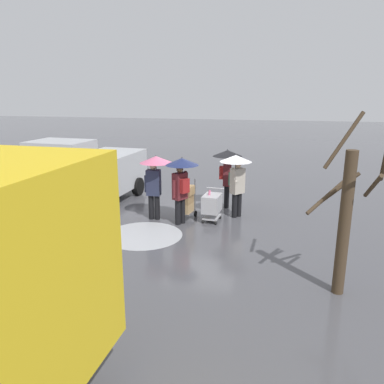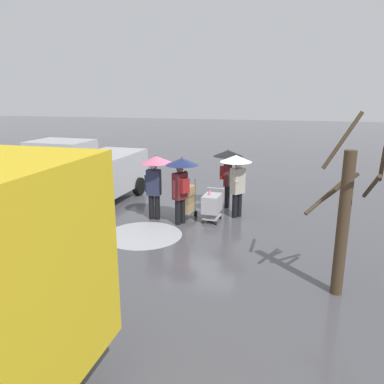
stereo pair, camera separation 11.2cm
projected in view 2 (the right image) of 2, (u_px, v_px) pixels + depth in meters
name	position (u px, v px, depth m)	size (l,w,h in m)	color
ground_plane	(203.00, 209.00, 13.60)	(90.00, 90.00, 0.00)	#4C4C51
slush_patch_near_cluster	(143.00, 235.00, 11.18)	(2.30, 2.30, 0.01)	#ADAFB5
slush_patch_mid_street	(67.00, 224.00, 12.07)	(2.22, 2.22, 0.01)	#ADAFB5
cargo_van_parked_right	(91.00, 174.00, 13.77)	(2.43, 5.45, 2.60)	#B7BABF
shopping_cart_vendor	(212.00, 204.00, 12.24)	(0.61, 0.86, 1.04)	#B2B2B7
hand_dolly_boxes	(186.00, 200.00, 12.47)	(0.58, 0.75, 1.32)	#515156
pedestrian_pink_side	(181.00, 175.00, 11.77)	(1.04, 1.04, 2.15)	black
pedestrian_black_side	(237.00, 171.00, 12.38)	(1.04, 1.04, 2.15)	black
pedestrian_white_side	(228.00, 165.00, 13.44)	(1.04, 1.04, 2.15)	black
pedestrian_far_side	(155.00, 172.00, 12.18)	(1.04, 1.04, 2.15)	black
bare_tree_near	(345.00, 216.00, 7.56)	(1.49, 1.48, 3.73)	#423323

